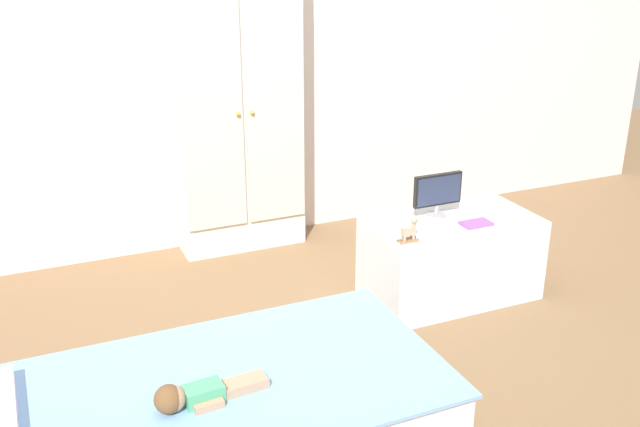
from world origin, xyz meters
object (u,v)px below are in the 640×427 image
at_px(doll, 191,395).
at_px(tv_monitor, 438,192).
at_px(tv_stand, 451,258).
at_px(book_purple, 476,224).
at_px(wardrobe, 238,108).
at_px(rocking_horse_toy, 410,230).
at_px(bed, 192,427).

relative_size(doll, tv_monitor, 1.49).
bearing_deg(tv_monitor, doll, -149.44).
distance_m(tv_stand, book_purple, 0.25).
bearing_deg(tv_stand, doll, -152.50).
bearing_deg(wardrobe, doll, -112.65).
bearing_deg(rocking_horse_toy, tv_monitor, 38.07).
xyz_separation_m(wardrobe, tv_monitor, (0.72, -0.96, -0.29)).
height_order(bed, doll, doll).
xyz_separation_m(tv_monitor, rocking_horse_toy, (-0.29, -0.22, -0.07)).
bearing_deg(book_purple, rocking_horse_toy, -173.59).
relative_size(tv_stand, rocking_horse_toy, 7.10).
bearing_deg(bed, doll, -100.44).
height_order(tv_monitor, book_purple, tv_monitor).
height_order(bed, wardrobe, wardrobe).
relative_size(bed, doll, 4.60).
bearing_deg(bed, tv_monitor, 28.26).
height_order(bed, tv_monitor, tv_monitor).
height_order(tv_stand, rocking_horse_toy, rocking_horse_toy).
bearing_deg(tv_stand, tv_monitor, 123.39).
bearing_deg(bed, wardrobe, 66.78).
bearing_deg(tv_stand, rocking_horse_toy, -156.44).
distance_m(doll, book_purple, 1.75).
height_order(wardrobe, rocking_horse_toy, wardrobe).
relative_size(wardrobe, book_purple, 11.21).
relative_size(wardrobe, tv_monitor, 6.34).
bearing_deg(bed, rocking_horse_toy, 25.55).
bearing_deg(book_purple, tv_stand, 122.01).
xyz_separation_m(doll, tv_stand, (1.54, 0.80, -0.13)).
relative_size(bed, rocking_horse_toy, 15.08).
relative_size(bed, tv_stand, 2.12).
bearing_deg(rocking_horse_toy, book_purple, 6.41).
xyz_separation_m(bed, tv_stand, (1.52, 0.71, 0.06)).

